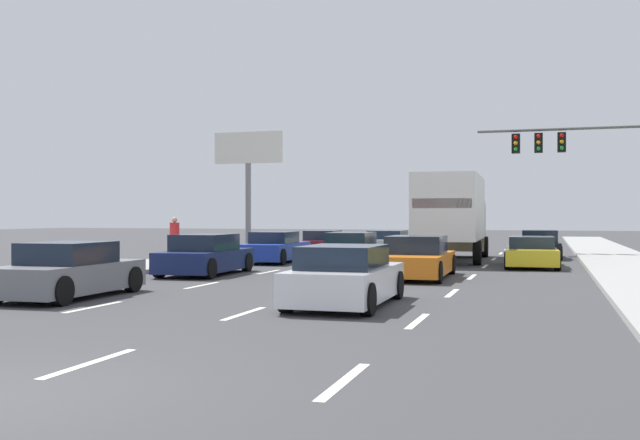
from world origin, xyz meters
name	(u,v)px	position (x,y,z in m)	size (l,w,h in m)	color
ground_plane	(411,260)	(0.00, 25.00, 0.00)	(140.00, 140.00, 0.00)	#3D3D3F
sidewalk_right	(636,271)	(8.48, 20.00, 0.07)	(3.05, 80.00, 0.14)	#9E9E99
sidewalk_left	(179,262)	(-8.48, 20.00, 0.07)	(3.05, 80.00, 0.14)	#9E9E99
lane_markings	(408,261)	(0.00, 24.35, 0.00)	(6.94, 57.00, 0.01)	silver
car_maroon	(323,243)	(-5.06, 28.61, 0.54)	(1.97, 4.45, 1.18)	maroon
car_blue	(275,248)	(-5.05, 21.80, 0.58)	(2.01, 4.54, 1.26)	#1E389E
car_navy	(205,256)	(-4.97, 15.23, 0.61)	(2.05, 4.32, 1.32)	#141E4C
car_gray	(69,272)	(-5.03, 8.22, 0.59)	(2.00, 4.09, 1.30)	slate
car_silver	(388,244)	(-1.65, 28.21, 0.58)	(1.98, 4.37, 1.22)	#B7BABF
car_green	(352,250)	(-1.47, 20.58, 0.59)	(1.99, 4.69, 1.29)	#196B38
box_truck	(452,213)	(1.83, 24.70, 2.04)	(2.81, 8.74, 3.54)	white
car_orange	(416,259)	(1.79, 16.05, 0.58)	(2.05, 4.60, 1.29)	orange
car_white	(345,277)	(1.55, 8.66, 0.60)	(1.89, 4.11, 1.28)	white
car_black	(539,245)	(5.30, 28.20, 0.57)	(1.96, 4.51, 1.28)	black
car_yellow	(531,253)	(5.08, 22.07, 0.53)	(2.06, 4.53, 1.14)	yellow
traffic_signal_mast	(567,151)	(6.57, 31.36, 5.11)	(8.00, 0.69, 6.89)	#595B56
roadside_billboard	(248,163)	(-12.67, 36.95, 5.32)	(4.63, 0.36, 7.31)	slate
pedestrian_near_corner	(175,239)	(-8.35, 19.37, 1.00)	(0.38, 0.38, 1.73)	#3F3F42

